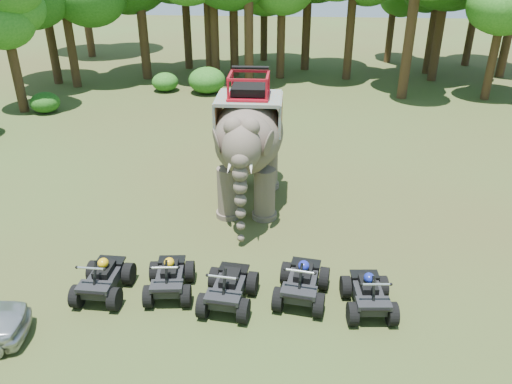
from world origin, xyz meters
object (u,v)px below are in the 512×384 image
at_px(elephant, 249,140).
at_px(atv_4, 369,290).
at_px(atv_3, 302,278).
at_px(atv_2, 228,283).
at_px(atv_0, 102,274).
at_px(atv_1, 169,273).

bearing_deg(elephant, atv_4, -58.42).
xyz_separation_m(atv_3, atv_4, (1.72, -0.31, -0.04)).
height_order(atv_2, atv_3, atv_3).
height_order(atv_0, atv_3, atv_3).
distance_m(atv_0, atv_3, 5.38).
distance_m(elephant, atv_1, 6.09).
bearing_deg(elephant, atv_0, -121.14).
relative_size(elephant, atv_1, 3.40).
bearing_deg(atv_4, atv_2, 176.47).
bearing_deg(atv_1, atv_3, -5.59).
distance_m(elephant, atv_4, 7.12).
relative_size(atv_0, atv_4, 1.02).
height_order(atv_0, atv_2, atv_2).
height_order(atv_0, atv_4, atv_0).
relative_size(elephant, atv_3, 3.18).
relative_size(atv_0, atv_1, 1.03).
distance_m(atv_1, atv_3, 3.60).
distance_m(atv_2, atv_4, 3.65).
distance_m(elephant, atv_0, 6.96).
relative_size(atv_1, atv_4, 0.99).
height_order(atv_1, atv_4, atv_4).
bearing_deg(atv_1, atv_2, -18.08).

